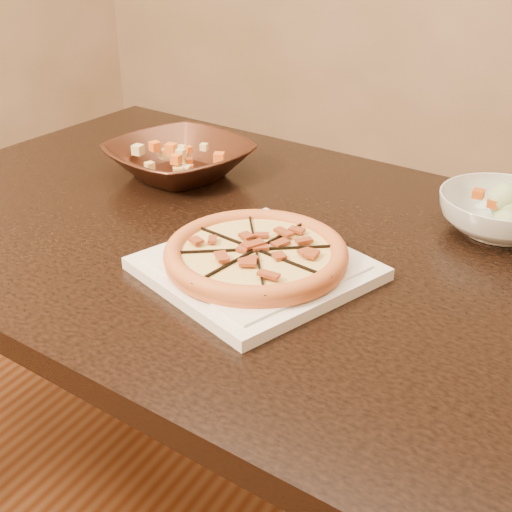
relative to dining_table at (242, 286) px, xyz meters
The scene contains 7 objects.
dining_table is the anchor object (origin of this frame).
plate 0.20m from the dining_table, 51.68° to the right, with size 0.37×0.37×0.02m.
pizza 0.21m from the dining_table, 51.69° to the right, with size 0.27×0.27×0.03m.
bronze_bowl 0.31m from the dining_table, 146.31° to the left, with size 0.26×0.26×0.06m, color #542F20.
mixed_dish 0.33m from the dining_table, 146.51° to the left, with size 0.12×0.12×0.03m.
salad_bowl 0.45m from the dining_table, 28.09° to the left, with size 0.20×0.20×0.06m, color silver.
salad 0.46m from the dining_table, 27.98° to the left, with size 0.11×0.11×0.04m.
Camera 1 is at (0.51, -1.00, 1.26)m, focal length 50.00 mm.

